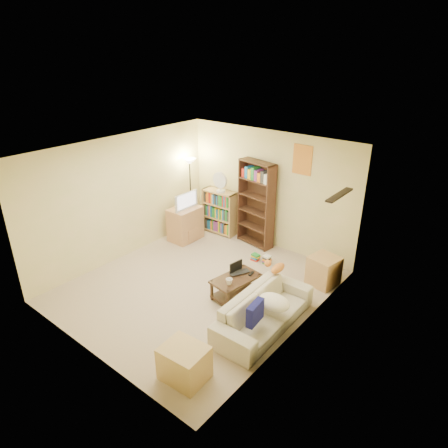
# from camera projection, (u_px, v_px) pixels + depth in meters

# --- Properties ---
(room) EXTENTS (4.50, 4.54, 2.52)m
(room) POSITION_uv_depth(u_px,v_px,m) (197.00, 204.00, 6.65)
(room) COLOR #C7B395
(room) RESTS_ON ground
(sofa) EXTENTS (1.93, 0.83, 0.55)m
(sofa) POSITION_uv_depth(u_px,v_px,m) (264.00, 311.00, 6.18)
(sofa) COLOR beige
(sofa) RESTS_ON ground
(navy_pillow) EXTENTS (0.15, 0.37, 0.33)m
(navy_pillow) POSITION_uv_depth(u_px,v_px,m) (255.00, 313.00, 5.73)
(navy_pillow) COLOR navy
(navy_pillow) RESTS_ON sofa
(cream_blanket) EXTENTS (0.51, 0.36, 0.22)m
(cream_blanket) POSITION_uv_depth(u_px,v_px,m) (274.00, 302.00, 6.06)
(cream_blanket) COLOR white
(cream_blanket) RESTS_ON sofa
(tabby_cat) EXTENTS (0.43, 0.16, 0.15)m
(tabby_cat) POSITION_uv_depth(u_px,v_px,m) (276.00, 267.00, 6.70)
(tabby_cat) COLOR orange
(tabby_cat) RESTS_ON sofa
(coffee_table) EXTENTS (0.60, 0.92, 0.38)m
(coffee_table) POSITION_uv_depth(u_px,v_px,m) (236.00, 285.00, 6.92)
(coffee_table) COLOR #3C2A17
(coffee_table) RESTS_ON ground
(laptop) EXTENTS (0.55, 0.52, 0.03)m
(laptop) POSITION_uv_depth(u_px,v_px,m) (241.00, 274.00, 6.95)
(laptop) COLOR black
(laptop) RESTS_ON coffee_table
(laptop_screen) EXTENTS (0.06, 0.28, 0.19)m
(laptop_screen) POSITION_uv_depth(u_px,v_px,m) (236.00, 266.00, 6.99)
(laptop_screen) COLOR white
(laptop_screen) RESTS_ON laptop
(mug) EXTENTS (0.16, 0.16, 0.11)m
(mug) POSITION_uv_depth(u_px,v_px,m) (229.00, 282.00, 6.66)
(mug) COLOR white
(mug) RESTS_ON coffee_table
(tv_remote) EXTENTS (0.07, 0.16, 0.02)m
(tv_remote) POSITION_uv_depth(u_px,v_px,m) (251.00, 274.00, 6.97)
(tv_remote) COLOR black
(tv_remote) RESTS_ON coffee_table
(tv_stand) EXTENTS (0.51, 0.71, 0.75)m
(tv_stand) POSITION_uv_depth(u_px,v_px,m) (185.00, 224.00, 8.93)
(tv_stand) COLOR tan
(tv_stand) RESTS_ON ground
(television) EXTENTS (0.65, 0.11, 0.38)m
(television) POSITION_uv_depth(u_px,v_px,m) (184.00, 200.00, 8.70)
(television) COLOR black
(television) RESTS_ON tv_stand
(tall_bookshelf) EXTENTS (0.87, 0.41, 1.87)m
(tall_bookshelf) POSITION_uv_depth(u_px,v_px,m) (256.00, 202.00, 8.46)
(tall_bookshelf) COLOR #3F2318
(tall_bookshelf) RESTS_ON ground
(short_bookshelf) EXTENTS (0.81, 0.36, 1.03)m
(short_bookshelf) POSITION_uv_depth(u_px,v_px,m) (220.00, 212.00, 9.19)
(short_bookshelf) COLOR tan
(short_bookshelf) RESTS_ON ground
(desk_fan) EXTENTS (0.37, 0.21, 0.46)m
(desk_fan) POSITION_uv_depth(u_px,v_px,m) (220.00, 182.00, 8.81)
(desk_fan) COLOR silver
(desk_fan) RESTS_ON short_bookshelf
(floor_lamp) EXTENTS (0.29, 0.29, 1.73)m
(floor_lamp) POSITION_uv_depth(u_px,v_px,m) (190.00, 174.00, 9.01)
(floor_lamp) COLOR black
(floor_lamp) RESTS_ON ground
(side_table) EXTENTS (0.56, 0.56, 0.55)m
(side_table) POSITION_uv_depth(u_px,v_px,m) (324.00, 271.00, 7.28)
(side_table) COLOR #DBB56B
(side_table) RESTS_ON ground
(end_cabinet) EXTENTS (0.61, 0.52, 0.48)m
(end_cabinet) POSITION_uv_depth(u_px,v_px,m) (184.00, 363.00, 5.22)
(end_cabinet) COLOR #DCBA6B
(end_cabinet) RESTS_ON ground
(book_stacks) EXTENTS (0.43, 0.16, 0.17)m
(book_stacks) POSITION_uv_depth(u_px,v_px,m) (262.00, 258.00, 8.09)
(book_stacks) COLOR red
(book_stacks) RESTS_ON ground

